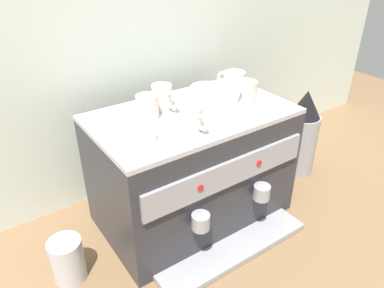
{
  "coord_description": "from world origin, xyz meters",
  "views": [
    {
      "loc": [
        -0.62,
        -0.89,
        0.92
      ],
      "look_at": [
        0.0,
        0.0,
        0.3
      ],
      "focal_mm": 34.29,
      "sensor_mm": 36.0,
      "label": 1
    }
  ],
  "objects_px": {
    "ceramic_bowl_0": "(207,92)",
    "milk_pitcher": "(67,260)",
    "ceramic_bowl_2": "(140,136)",
    "ceramic_cup_0": "(233,81)",
    "coffee_grinder": "(301,134)",
    "ceramic_cup_2": "(193,119)",
    "ceramic_cup_1": "(163,97)",
    "ceramic_cup_4": "(147,107)",
    "ceramic_cup_3": "(245,94)",
    "espresso_machine": "(193,167)",
    "ceramic_bowl_1": "(237,114)"
  },
  "relations": [
    {
      "from": "ceramic_bowl_1",
      "to": "ceramic_bowl_2",
      "type": "distance_m",
      "value": 0.32
    },
    {
      "from": "ceramic_cup_1",
      "to": "coffee_grinder",
      "type": "relative_size",
      "value": 0.29
    },
    {
      "from": "ceramic_bowl_2",
      "to": "milk_pitcher",
      "type": "distance_m",
      "value": 0.44
    },
    {
      "from": "ceramic_cup_0",
      "to": "ceramic_cup_3",
      "type": "height_order",
      "value": "ceramic_cup_3"
    },
    {
      "from": "ceramic_cup_0",
      "to": "ceramic_cup_4",
      "type": "distance_m",
      "value": 0.37
    },
    {
      "from": "espresso_machine",
      "to": "ceramic_bowl_0",
      "type": "distance_m",
      "value": 0.27
    },
    {
      "from": "espresso_machine",
      "to": "ceramic_cup_3",
      "type": "height_order",
      "value": "ceramic_cup_3"
    },
    {
      "from": "ceramic_cup_4",
      "to": "coffee_grinder",
      "type": "relative_size",
      "value": 0.29
    },
    {
      "from": "ceramic_cup_3",
      "to": "coffee_grinder",
      "type": "relative_size",
      "value": 0.31
    },
    {
      "from": "coffee_grinder",
      "to": "milk_pitcher",
      "type": "distance_m",
      "value": 1.04
    },
    {
      "from": "ceramic_cup_2",
      "to": "ceramic_cup_4",
      "type": "relative_size",
      "value": 0.89
    },
    {
      "from": "ceramic_bowl_0",
      "to": "coffee_grinder",
      "type": "distance_m",
      "value": 0.52
    },
    {
      "from": "ceramic_cup_1",
      "to": "ceramic_cup_3",
      "type": "height_order",
      "value": "ceramic_cup_3"
    },
    {
      "from": "ceramic_cup_1",
      "to": "espresso_machine",
      "type": "bearing_deg",
      "value": -52.6
    },
    {
      "from": "ceramic_cup_0",
      "to": "ceramic_bowl_1",
      "type": "height_order",
      "value": "ceramic_cup_0"
    },
    {
      "from": "ceramic_bowl_0",
      "to": "ceramic_bowl_2",
      "type": "relative_size",
      "value": 1.2
    },
    {
      "from": "ceramic_cup_1",
      "to": "ceramic_cup_2",
      "type": "bearing_deg",
      "value": -90.82
    },
    {
      "from": "ceramic_cup_2",
      "to": "ceramic_cup_1",
      "type": "bearing_deg",
      "value": 89.18
    },
    {
      "from": "ceramic_bowl_0",
      "to": "ceramic_bowl_1",
      "type": "distance_m",
      "value": 0.19
    },
    {
      "from": "ceramic_bowl_2",
      "to": "ceramic_cup_1",
      "type": "bearing_deg",
      "value": 42.55
    },
    {
      "from": "ceramic_cup_4",
      "to": "milk_pitcher",
      "type": "bearing_deg",
      "value": -167.52
    },
    {
      "from": "ceramic_cup_0",
      "to": "coffee_grinder",
      "type": "xyz_separation_m",
      "value": [
        0.32,
        -0.09,
        -0.28
      ]
    },
    {
      "from": "ceramic_cup_0",
      "to": "ceramic_cup_1",
      "type": "relative_size",
      "value": 1.06
    },
    {
      "from": "ceramic_cup_0",
      "to": "ceramic_bowl_0",
      "type": "distance_m",
      "value": 0.12
    },
    {
      "from": "ceramic_cup_1",
      "to": "coffee_grinder",
      "type": "height_order",
      "value": "ceramic_cup_1"
    },
    {
      "from": "ceramic_bowl_0",
      "to": "milk_pitcher",
      "type": "bearing_deg",
      "value": -170.04
    },
    {
      "from": "ceramic_bowl_2",
      "to": "ceramic_cup_0",
      "type": "bearing_deg",
      "value": 17.07
    },
    {
      "from": "ceramic_cup_1",
      "to": "milk_pitcher",
      "type": "bearing_deg",
      "value": -165.29
    },
    {
      "from": "ceramic_bowl_0",
      "to": "ceramic_bowl_1",
      "type": "relative_size",
      "value": 1.2
    },
    {
      "from": "ceramic_cup_1",
      "to": "coffee_grinder",
      "type": "bearing_deg",
      "value": -9.36
    },
    {
      "from": "ceramic_cup_2",
      "to": "ceramic_bowl_1",
      "type": "height_order",
      "value": "ceramic_cup_2"
    },
    {
      "from": "ceramic_cup_3",
      "to": "ceramic_bowl_0",
      "type": "relative_size",
      "value": 1.03
    },
    {
      "from": "ceramic_cup_4",
      "to": "ceramic_bowl_0",
      "type": "bearing_deg",
      "value": 6.49
    },
    {
      "from": "ceramic_cup_3",
      "to": "espresso_machine",
      "type": "bearing_deg",
      "value": 163.71
    },
    {
      "from": "coffee_grinder",
      "to": "espresso_machine",
      "type": "bearing_deg",
      "value": 178.0
    },
    {
      "from": "ceramic_cup_1",
      "to": "ceramic_bowl_2",
      "type": "bearing_deg",
      "value": -137.45
    },
    {
      "from": "ceramic_cup_0",
      "to": "ceramic_bowl_1",
      "type": "bearing_deg",
      "value": -127.42
    },
    {
      "from": "ceramic_cup_0",
      "to": "ceramic_cup_4",
      "type": "relative_size",
      "value": 1.05
    },
    {
      "from": "ceramic_cup_0",
      "to": "ceramic_cup_3",
      "type": "bearing_deg",
      "value": -114.17
    },
    {
      "from": "ceramic_cup_4",
      "to": "ceramic_bowl_2",
      "type": "bearing_deg",
      "value": -127.02
    },
    {
      "from": "ceramic_bowl_0",
      "to": "ceramic_cup_4",
      "type": "bearing_deg",
      "value": -173.51
    },
    {
      "from": "ceramic_cup_3",
      "to": "ceramic_cup_4",
      "type": "bearing_deg",
      "value": 162.5
    },
    {
      "from": "ceramic_cup_0",
      "to": "ceramic_cup_2",
      "type": "xyz_separation_m",
      "value": [
        -0.29,
        -0.17,
        -0.0
      ]
    },
    {
      "from": "ceramic_cup_3",
      "to": "ceramic_bowl_1",
      "type": "relative_size",
      "value": 1.23
    },
    {
      "from": "espresso_machine",
      "to": "ceramic_cup_1",
      "type": "distance_m",
      "value": 0.27
    },
    {
      "from": "ceramic_bowl_1",
      "to": "coffee_grinder",
      "type": "relative_size",
      "value": 0.25
    },
    {
      "from": "coffee_grinder",
      "to": "milk_pitcher",
      "type": "xyz_separation_m",
      "value": [
        -1.03,
        -0.01,
        -0.11
      ]
    },
    {
      "from": "ceramic_cup_0",
      "to": "ceramic_bowl_1",
      "type": "xyz_separation_m",
      "value": [
        -0.14,
        -0.19,
        -0.02
      ]
    },
    {
      "from": "ceramic_cup_1",
      "to": "ceramic_bowl_1",
      "type": "bearing_deg",
      "value": -52.85
    },
    {
      "from": "espresso_machine",
      "to": "ceramic_bowl_2",
      "type": "xyz_separation_m",
      "value": [
        -0.23,
        -0.07,
        0.23
      ]
    }
  ]
}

